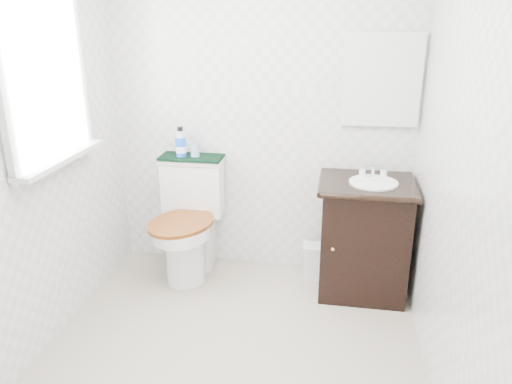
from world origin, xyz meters
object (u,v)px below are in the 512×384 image
(vanity, at_px, (364,235))
(trash_bin, at_px, (315,260))
(mouthwash_bottle, at_px, (181,143))
(cup, at_px, (195,151))
(toilet, at_px, (190,226))

(vanity, xyz_separation_m, trash_bin, (-0.34, 0.14, -0.30))
(mouthwash_bottle, bearing_deg, vanity, -7.40)
(mouthwash_bottle, bearing_deg, cup, 7.80)
(vanity, distance_m, trash_bin, 0.47)
(trash_bin, relative_size, mouthwash_bottle, 1.19)
(trash_bin, distance_m, cup, 1.20)
(vanity, relative_size, mouthwash_bottle, 4.23)
(toilet, xyz_separation_m, trash_bin, (0.94, 0.08, -0.24))
(vanity, bearing_deg, mouthwash_bottle, 172.60)
(toilet, height_order, vanity, vanity)
(mouthwash_bottle, distance_m, cup, 0.12)
(trash_bin, xyz_separation_m, cup, (-0.91, 0.05, 0.79))
(trash_bin, xyz_separation_m, mouthwash_bottle, (-1.01, 0.04, 0.85))
(toilet, bearing_deg, trash_bin, 4.60)
(toilet, distance_m, trash_bin, 0.97)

